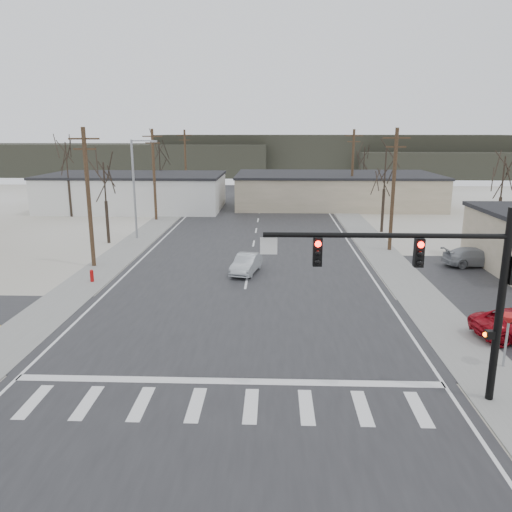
{
  "coord_description": "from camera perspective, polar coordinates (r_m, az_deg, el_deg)",
  "views": [
    {
      "loc": [
        1.77,
        -23.15,
        9.66
      ],
      "look_at": [
        0.75,
        5.15,
        2.6
      ],
      "focal_mm": 35.0,
      "sensor_mm": 36.0,
      "label": 1
    }
  ],
  "objects": [
    {
      "name": "tree_right_far",
      "position": [
        76.41,
        12.25,
        10.63
      ],
      "size": [
        3.52,
        3.52,
        7.84
      ],
      "color": "#30271D",
      "rests_on": "ground"
    },
    {
      "name": "tree_left_near",
      "position": [
        45.82,
        -16.91,
        7.85
      ],
      "size": [
        3.3,
        3.3,
        7.35
      ],
      "color": "#30271D",
      "rests_on": "ground"
    },
    {
      "name": "upole_left_b",
      "position": [
        37.83,
        -18.6,
        6.54
      ],
      "size": [
        2.2,
        0.3,
        10.0
      ],
      "color": "#4F3624",
      "rests_on": "ground"
    },
    {
      "name": "hill_right",
      "position": [
        123.19,
        25.48,
        9.45
      ],
      "size": [
        60.0,
        18.0,
        5.5
      ],
      "primitive_type": "cube",
      "color": "#333026",
      "rests_on": "ground"
    },
    {
      "name": "upole_right_b",
      "position": [
        64.05,
        10.96,
        9.78
      ],
      "size": [
        2.2,
        0.3,
        10.0
      ],
      "color": "#4F3624",
      "rests_on": "ground"
    },
    {
      "name": "streetlight_main",
      "position": [
        47.09,
        -13.56,
        8.04
      ],
      "size": [
        2.4,
        0.25,
        9.0
      ],
      "color": "gray",
      "rests_on": "ground"
    },
    {
      "name": "upole_right_a",
      "position": [
        42.51,
        15.43,
        7.51
      ],
      "size": [
        2.2,
        0.3,
        10.0
      ],
      "color": "#4F3624",
      "rests_on": "ground"
    },
    {
      "name": "building_right_far",
      "position": [
        68.07,
        9.08,
        7.5
      ],
      "size": [
        26.3,
        14.3,
        4.3
      ],
      "color": "#BBA88F",
      "rests_on": "ground"
    },
    {
      "name": "hill_center",
      "position": [
        119.99,
        8.57,
        11.38
      ],
      "size": [
        80.0,
        18.0,
        9.0
      ],
      "primitive_type": "cube",
      "color": "#333026",
      "rests_on": "ground"
    },
    {
      "name": "tree_lot",
      "position": [
        49.64,
        26.38,
        7.85
      ],
      "size": [
        3.52,
        3.52,
        7.84
      ],
      "color": "#30271D",
      "rests_on": "ground"
    },
    {
      "name": "tree_left_mid",
      "position": [
        61.99,
        -20.81,
        9.98
      ],
      "size": [
        3.96,
        3.96,
        8.82
      ],
      "color": "#30271D",
      "rests_on": "ground"
    },
    {
      "name": "hill_left",
      "position": [
        121.03,
        -15.9,
        10.56
      ],
      "size": [
        70.0,
        18.0,
        7.0
      ],
      "primitive_type": "cube",
      "color": "#333026",
      "rests_on": "ground"
    },
    {
      "name": "traffic_signal_mast",
      "position": [
        18.69,
        21.13,
        -2.44
      ],
      "size": [
        8.95,
        0.43,
        7.2
      ],
      "color": "black",
      "rests_on": "ground"
    },
    {
      "name": "building_left_far",
      "position": [
        66.02,
        -13.67,
        7.17
      ],
      "size": [
        22.3,
        12.3,
        4.5
      ],
      "color": "silver",
      "rests_on": "ground"
    },
    {
      "name": "tree_left_far",
      "position": [
        71.0,
        -10.97,
        11.02
      ],
      "size": [
        3.96,
        3.96,
        8.82
      ],
      "color": "#30271D",
      "rests_on": "ground"
    },
    {
      "name": "fire_hydrant",
      "position": [
        34.61,
        -18.26,
        -2.15
      ],
      "size": [
        0.24,
        0.24,
        0.87
      ],
      "color": "#A50C0C",
      "rests_on": "ground"
    },
    {
      "name": "car_far_a",
      "position": [
        68.02,
        3.72,
        6.43
      ],
      "size": [
        3.01,
        5.1,
        1.39
      ],
      "primitive_type": "imported",
      "rotation": [
        0.0,
        0.0,
        2.91
      ],
      "color": "black",
      "rests_on": "main_road"
    },
    {
      "name": "cross_road",
      "position": [
        25.14,
        -2.15,
        -8.56
      ],
      "size": [
        90.0,
        10.0,
        0.04
      ],
      "primitive_type": "cube",
      "color": "#242326",
      "rests_on": "ground"
    },
    {
      "name": "sidewalk_right",
      "position": [
        45.08,
        13.32,
        1.28
      ],
      "size": [
        3.0,
        90.0,
        0.06
      ],
      "primitive_type": "cube",
      "color": "gray",
      "rests_on": "ground"
    },
    {
      "name": "sidewalk_left",
      "position": [
        45.91,
        -13.61,
        1.49
      ],
      "size": [
        3.0,
        90.0,
        0.06
      ],
      "primitive_type": "cube",
      "color": "gray",
      "rests_on": "ground"
    },
    {
      "name": "tree_right_mid",
      "position": [
        50.44,
        14.54,
        9.32
      ],
      "size": [
        3.74,
        3.74,
        8.33
      ],
      "color": "#30271D",
      "rests_on": "ground"
    },
    {
      "name": "upole_left_c",
      "position": [
        56.89,
        -11.58,
        9.25
      ],
      "size": [
        2.2,
        0.3,
        10.0
      ],
      "color": "#4F3624",
      "rests_on": "ground"
    },
    {
      "name": "upole_left_d",
      "position": [
        76.44,
        -8.07,
        10.54
      ],
      "size": [
        2.2,
        0.3,
        10.0
      ],
      "color": "#4F3624",
      "rests_on": "ground"
    },
    {
      "name": "yield_sign",
      "position": [
        23.2,
        26.92,
        -6.69
      ],
      "size": [
        0.8,
        0.8,
        2.35
      ],
      "color": "gray",
      "rests_on": "ground"
    },
    {
      "name": "ground",
      "position": [
        25.14,
        -2.15,
        -8.6
      ],
      "size": [
        140.0,
        140.0,
        0.0
      ],
      "primitive_type": "plane",
      "color": "white",
      "rests_on": "ground"
    },
    {
      "name": "car_far_b",
      "position": [
        88.6,
        1.01,
        8.28
      ],
      "size": [
        2.72,
        4.9,
        1.58
      ],
      "primitive_type": "imported",
      "rotation": [
        0.0,
        0.0,
        0.19
      ],
      "color": "black",
      "rests_on": "main_road"
    },
    {
      "name": "main_road",
      "position": [
        39.39,
        -0.57,
        -0.16
      ],
      "size": [
        18.0,
        110.0,
        0.05
      ],
      "primitive_type": "cube",
      "color": "#242326",
      "rests_on": "ground"
    },
    {
      "name": "sedan_crossing",
      "position": [
        34.9,
        -1.11,
        -0.87
      ],
      "size": [
        2.22,
        4.21,
        1.32
      ],
      "primitive_type": "imported",
      "rotation": [
        0.0,
        0.0,
        -0.22
      ],
      "color": "#9AA0A4",
      "rests_on": "main_road"
    },
    {
      "name": "car_parked_silver",
      "position": [
        40.09,
        23.73,
        -0.11
      ],
      "size": [
        4.83,
        2.41,
        1.35
      ],
      "primitive_type": "imported",
      "rotation": [
        0.0,
        0.0,
        1.69
      ],
      "color": "gray",
      "rests_on": "parking_lot"
    }
  ]
}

